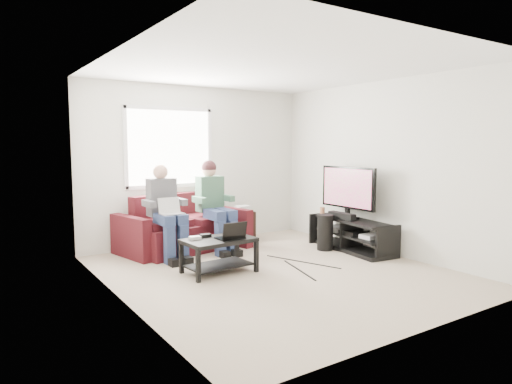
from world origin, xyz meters
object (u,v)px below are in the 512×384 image
at_px(subwoofer, 325,232).
at_px(end_table, 243,225).
at_px(tv, 348,189).
at_px(coffee_table, 219,248).
at_px(sofa, 182,230).
at_px(tv_stand, 352,236).

relative_size(subwoofer, end_table, 0.93).
height_order(subwoofer, end_table, end_table).
xyz_separation_m(tv, end_table, (-1.02, 1.48, -0.68)).
xyz_separation_m(coffee_table, tv, (2.33, 0.05, 0.62)).
height_order(coffee_table, subwoofer, subwoofer).
relative_size(coffee_table, end_table, 1.54).
xyz_separation_m(sofa, coffee_table, (-0.14, -1.43, 0.01)).
distance_m(tv_stand, tv, 0.74).
bearing_deg(sofa, coffee_table, -95.54).
height_order(tv_stand, end_table, end_table).
xyz_separation_m(tv_stand, subwoofer, (-0.33, 0.24, 0.06)).
height_order(sofa, subwoofer, sofa).
distance_m(tv, subwoofer, 0.76).
bearing_deg(end_table, sofa, -175.00).
height_order(coffee_table, end_table, end_table).
distance_m(sofa, subwoofer, 2.23).
height_order(sofa, tv, tv).
bearing_deg(coffee_table, subwoofer, 5.48).
bearing_deg(subwoofer, sofa, 146.37).
bearing_deg(coffee_table, tv, 1.15).
relative_size(sofa, end_table, 3.37).
bearing_deg(tv, tv_stand, -88.53).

